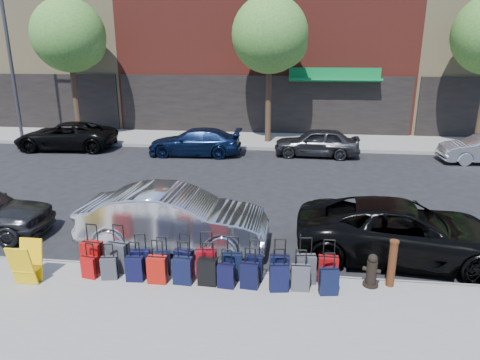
# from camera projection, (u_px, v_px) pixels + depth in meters

# --- Properties ---
(ground) EXTENTS (120.00, 120.00, 0.00)m
(ground) POSITION_uv_depth(u_px,v_px,m) (236.00, 206.00, 13.80)
(ground) COLOR black
(ground) RESTS_ON ground
(sidewalk_near) EXTENTS (60.00, 4.00, 0.15)m
(sidewalk_near) POSITION_uv_depth(u_px,v_px,m) (190.00, 329.00, 7.61)
(sidewalk_near) COLOR gray
(sidewalk_near) RESTS_ON ground
(sidewalk_far) EXTENTS (60.00, 4.00, 0.15)m
(sidewalk_far) POSITION_uv_depth(u_px,v_px,m) (259.00, 140.00, 23.27)
(sidewalk_far) COLOR gray
(sidewalk_far) RESTS_ON ground
(curb_near) EXTENTS (60.00, 0.08, 0.15)m
(curb_near) POSITION_uv_depth(u_px,v_px,m) (210.00, 272.00, 9.52)
(curb_near) COLOR gray
(curb_near) RESTS_ON ground
(curb_far) EXTENTS (60.00, 0.08, 0.15)m
(curb_far) POSITION_uv_depth(u_px,v_px,m) (256.00, 149.00, 21.35)
(curb_far) COLOR gray
(curb_far) RESTS_ON ground
(building_left) EXTENTS (15.00, 12.12, 16.00)m
(building_left) POSITION_uv_depth(u_px,v_px,m) (44.00, 3.00, 30.31)
(building_left) COLOR tan
(building_left) RESTS_ON ground
(tree_left) EXTENTS (3.80, 3.80, 7.27)m
(tree_left) POSITION_uv_depth(u_px,v_px,m) (72.00, 37.00, 22.33)
(tree_left) COLOR black
(tree_left) RESTS_ON sidewalk_far
(tree_center) EXTENTS (3.80, 3.80, 7.27)m
(tree_center) POSITION_uv_depth(u_px,v_px,m) (273.00, 37.00, 21.15)
(tree_center) COLOR black
(tree_center) RESTS_ON sidewalk_far
(streetlight) EXTENTS (2.59, 0.18, 8.00)m
(streetlight) POSITION_uv_depth(u_px,v_px,m) (13.00, 52.00, 22.21)
(streetlight) COLOR #333338
(streetlight) RESTS_ON sidewalk_far
(suitcase_front_0) EXTENTS (0.47, 0.29, 1.07)m
(suitcase_front_0) POSITION_uv_depth(u_px,v_px,m) (93.00, 256.00, 9.40)
(suitcase_front_0) COLOR #9C0B0A
(suitcase_front_0) RESTS_ON sidewalk_near
(suitcase_front_1) EXTENTS (0.48, 0.32, 1.07)m
(suitcase_front_1) POSITION_uv_depth(u_px,v_px,m) (119.00, 257.00, 9.37)
(suitcase_front_1) COLOR #37373C
(suitcase_front_1) RESTS_ON sidewalk_near
(suitcase_front_2) EXTENTS (0.41, 0.27, 0.93)m
(suitcase_front_2) POSITION_uv_depth(u_px,v_px,m) (141.00, 262.00, 9.23)
(suitcase_front_2) COLOR black
(suitcase_front_2) RESTS_ON sidewalk_near
(suitcase_front_3) EXTENTS (0.38, 0.25, 0.86)m
(suitcase_front_3) POSITION_uv_depth(u_px,v_px,m) (162.00, 263.00, 9.25)
(suitcase_front_3) COLOR black
(suitcase_front_3) RESTS_ON sidewalk_near
(suitcase_front_4) EXTENTS (0.43, 0.29, 0.95)m
(suitcase_front_4) POSITION_uv_depth(u_px,v_px,m) (184.00, 262.00, 9.19)
(suitcase_front_4) COLOR black
(suitcase_front_4) RESTS_ON sidewalk_near
(suitcase_front_5) EXTENTS (0.45, 0.27, 1.03)m
(suitcase_front_5) POSITION_uv_depth(u_px,v_px,m) (207.00, 263.00, 9.11)
(suitcase_front_5) COLOR maroon
(suitcase_front_5) RESTS_ON sidewalk_near
(suitcase_front_6) EXTENTS (0.41, 0.24, 0.96)m
(suitcase_front_6) POSITION_uv_depth(u_px,v_px,m) (233.00, 266.00, 9.03)
(suitcase_front_6) COLOR black
(suitcase_front_6) RESTS_ON sidewalk_near
(suitcase_front_7) EXTENTS (0.39, 0.24, 0.90)m
(suitcase_front_7) POSITION_uv_depth(u_px,v_px,m) (254.00, 267.00, 9.01)
(suitcase_front_7) COLOR black
(suitcase_front_7) RESTS_ON sidewalk_near
(suitcase_front_8) EXTENTS (0.39, 0.22, 0.95)m
(suitcase_front_8) POSITION_uv_depth(u_px,v_px,m) (279.00, 268.00, 8.95)
(suitcase_front_8) COLOR black
(suitcase_front_8) RESTS_ON sidewalk_near
(suitcase_front_9) EXTENTS (0.44, 0.27, 1.00)m
(suitcase_front_9) POSITION_uv_depth(u_px,v_px,m) (305.00, 269.00, 8.88)
(suitcase_front_9) COLOR #3B3C41
(suitcase_front_9) RESTS_ON sidewalk_near
(suitcase_front_10) EXTENTS (0.40, 0.23, 0.97)m
(suitcase_front_10) POSITION_uv_depth(u_px,v_px,m) (328.00, 270.00, 8.87)
(suitcase_front_10) COLOR maroon
(suitcase_front_10) RESTS_ON sidewalk_near
(suitcase_back_0) EXTENTS (0.35, 0.24, 0.78)m
(suitcase_back_0) POSITION_uv_depth(u_px,v_px,m) (90.00, 267.00, 9.11)
(suitcase_back_0) COLOR #AA0B0B
(suitcase_back_0) RESTS_ON sidewalk_near
(suitcase_back_1) EXTENTS (0.36, 0.25, 0.79)m
(suitcase_back_1) POSITION_uv_depth(u_px,v_px,m) (109.00, 268.00, 9.06)
(suitcase_back_1) COLOR #38383D
(suitcase_back_1) RESTS_ON sidewalk_near
(suitcase_back_2) EXTENTS (0.37, 0.23, 0.86)m
(suitcase_back_2) POSITION_uv_depth(u_px,v_px,m) (135.00, 269.00, 8.99)
(suitcase_back_2) COLOR black
(suitcase_back_2) RESTS_ON sidewalk_near
(suitcase_back_3) EXTENTS (0.40, 0.23, 0.94)m
(suitcase_back_3) POSITION_uv_depth(u_px,v_px,m) (157.00, 269.00, 8.91)
(suitcase_back_3) COLOR #AA130B
(suitcase_back_3) RESTS_ON sidewalk_near
(suitcase_back_4) EXTENTS (0.40, 0.25, 0.93)m
(suitcase_back_4) POSITION_uv_depth(u_px,v_px,m) (183.00, 271.00, 8.87)
(suitcase_back_4) COLOR black
(suitcase_back_4) RESTS_ON sidewalk_near
(suitcase_back_5) EXTENTS (0.40, 0.25, 0.93)m
(suitcase_back_5) POSITION_uv_depth(u_px,v_px,m) (208.00, 272.00, 8.83)
(suitcase_back_5) COLOR black
(suitcase_back_5) RESTS_ON sidewalk_near
(suitcase_back_6) EXTENTS (0.36, 0.23, 0.83)m
(suitcase_back_6) POSITION_uv_depth(u_px,v_px,m) (226.00, 276.00, 8.74)
(suitcase_back_6) COLOR black
(suitcase_back_6) RESTS_ON sidewalk_near
(suitcase_back_7) EXTENTS (0.38, 0.24, 0.87)m
(suitcase_back_7) POSITION_uv_depth(u_px,v_px,m) (249.00, 275.00, 8.71)
(suitcase_back_7) COLOR black
(suitcase_back_7) RESTS_ON sidewalk_near
(suitcase_back_8) EXTENTS (0.40, 0.27, 0.90)m
(suitcase_back_8) POSITION_uv_depth(u_px,v_px,m) (279.00, 278.00, 8.61)
(suitcase_back_8) COLOR black
(suitcase_back_8) RESTS_ON sidewalk_near
(suitcase_back_9) EXTENTS (0.37, 0.22, 0.87)m
(suitcase_back_9) POSITION_uv_depth(u_px,v_px,m) (300.00, 278.00, 8.63)
(suitcase_back_9) COLOR #424147
(suitcase_back_9) RESTS_ON sidewalk_near
(suitcase_back_10) EXTENTS (0.40, 0.27, 0.87)m
(suitcase_back_10) POSITION_uv_depth(u_px,v_px,m) (329.00, 281.00, 8.49)
(suitcase_back_10) COLOR black
(suitcase_back_10) RESTS_ON sidewalk_near
(fire_hydrant) EXTENTS (0.37, 0.32, 0.71)m
(fire_hydrant) POSITION_uv_depth(u_px,v_px,m) (372.00, 271.00, 8.77)
(fire_hydrant) COLOR black
(fire_hydrant) RESTS_ON sidewalk_near
(bollard) EXTENTS (0.19, 0.19, 1.01)m
(bollard) POSITION_uv_depth(u_px,v_px,m) (392.00, 263.00, 8.71)
(bollard) COLOR #38190C
(bollard) RESTS_ON sidewalk_near
(display_rack) EXTENTS (0.50, 0.55, 0.89)m
(display_rack) POSITION_uv_depth(u_px,v_px,m) (27.00, 263.00, 8.86)
(display_rack) COLOR yellow
(display_rack) RESTS_ON sidewalk_near
(car_near_1) EXTENTS (4.69, 1.67, 1.54)m
(car_near_1) POSITION_uv_depth(u_px,v_px,m) (174.00, 219.00, 10.70)
(car_near_1) COLOR silver
(car_near_1) RESTS_ON ground
(car_near_2) EXTENTS (5.19, 2.76, 1.39)m
(car_near_2) POSITION_uv_depth(u_px,v_px,m) (403.00, 231.00, 10.16)
(car_near_2) COLOR black
(car_near_2) RESTS_ON ground
(car_far_0) EXTENTS (5.04, 2.60, 1.36)m
(car_far_0) POSITION_uv_depth(u_px,v_px,m) (66.00, 136.00, 21.35)
(car_far_0) COLOR black
(car_far_0) RESTS_ON ground
(car_far_1) EXTENTS (4.43, 1.91, 1.27)m
(car_far_1) POSITION_uv_depth(u_px,v_px,m) (195.00, 142.00, 20.18)
(car_far_1) COLOR #0D1A3A
(car_far_1) RESTS_ON ground
(car_far_2) EXTENTS (3.99, 1.77, 1.33)m
(car_far_2) POSITION_uv_depth(u_px,v_px,m) (317.00, 142.00, 19.95)
(car_far_2) COLOR #303032
(car_far_2) RESTS_ON ground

